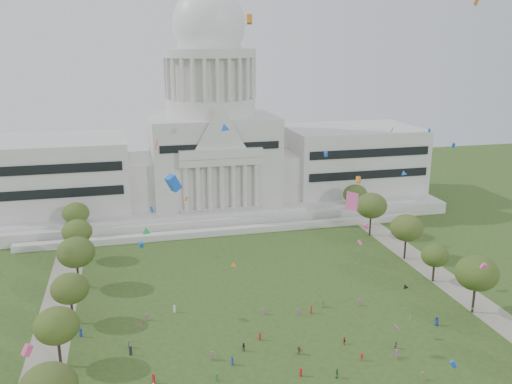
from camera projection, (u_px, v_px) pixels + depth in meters
capitol at (212, 148)px, 197.66m from camera, size 160.00×64.50×91.30m
path_left at (52, 334)px, 114.43m from camera, size 8.00×160.00×0.04m
path_right at (455, 287)px, 136.25m from camera, size 8.00×160.00×0.04m
row_tree_l_2 at (57, 326)px, 100.94m from camera, size 8.42×8.42×11.97m
row_tree_r_2 at (477, 273)px, 121.03m from camera, size 9.55×9.55×13.58m
row_tree_l_3 at (70, 289)px, 116.80m from camera, size 8.12×8.12×11.55m
row_tree_r_3 at (435, 256)px, 137.74m from camera, size 7.01×7.01×9.98m
row_tree_l_4 at (76, 252)px, 133.81m from camera, size 9.29×9.29×13.21m
row_tree_r_4 at (407, 228)px, 151.80m from camera, size 9.19×9.19×13.06m
row_tree_l_5 at (77, 232)px, 151.22m from camera, size 8.33×8.33×11.85m
row_tree_r_5 at (371, 206)px, 170.21m from camera, size 9.82×9.82×13.96m
row_tree_l_6 at (76, 213)px, 167.86m from camera, size 8.19×8.19×11.64m
row_tree_r_6 at (355, 194)px, 187.95m from camera, size 8.42×8.42×11.97m
person_0 at (437, 321)px, 117.63m from camera, size 1.17×1.20×2.08m
person_2 at (396, 345)px, 108.78m from camera, size 0.83×0.61×1.54m
person_3 at (362, 357)px, 104.57m from camera, size 1.12×1.21×1.69m
person_4 at (337, 373)px, 99.16m from camera, size 0.75×1.21×1.95m
person_5 at (299, 350)px, 106.76m from camera, size 1.57×1.77×1.84m
person_8 at (243, 347)px, 107.96m from camera, size 0.97×0.76×1.75m
person_9 at (423, 376)px, 98.59m from camera, size 1.23×1.21×1.76m
person_10 at (344, 341)px, 110.22m from camera, size 0.73×1.08×1.69m
distant_crowd at (225, 347)px, 107.82m from camera, size 62.83×41.33×1.93m
kite_swarm at (303, 203)px, 96.03m from camera, size 83.83×104.65×64.90m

